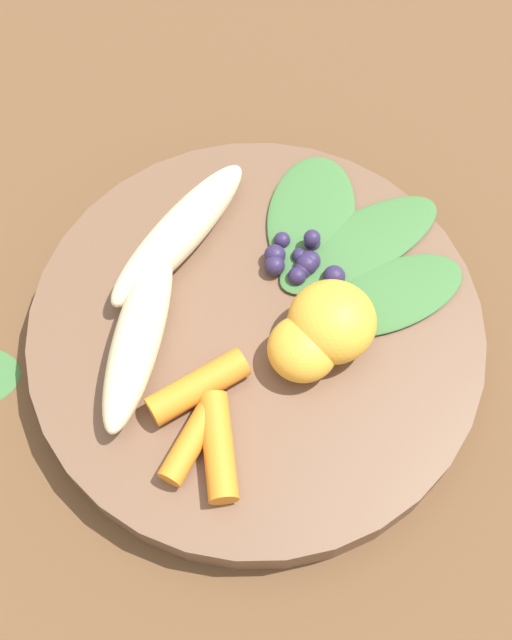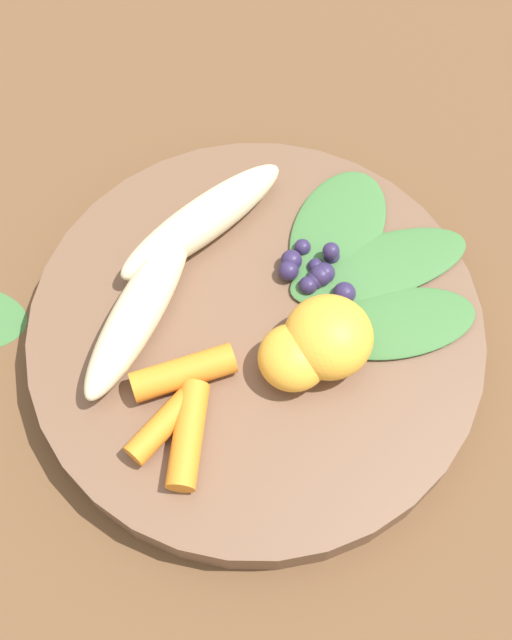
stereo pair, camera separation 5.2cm
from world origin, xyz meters
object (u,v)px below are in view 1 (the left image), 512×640
(banana_peeled_left, at_px, (139,334))
(orange_segment_near, at_px, (332,322))
(banana_peeled_right, at_px, (179,234))
(bowl, at_px, (256,337))

(banana_peeled_left, relative_size, orange_segment_near, 2.40)
(banana_peeled_right, height_order, orange_segment_near, orange_segment_near)
(banana_peeled_left, bearing_deg, banana_peeled_right, 174.08)
(bowl, relative_size, banana_peeled_left, 2.22)
(bowl, distance_m, orange_segment_near, 0.06)
(bowl, bearing_deg, orange_segment_near, 120.68)
(bowl, bearing_deg, banana_peeled_right, -101.93)
(orange_segment_near, bearing_deg, bowl, -59.32)
(bowl, xyz_separation_m, banana_peeled_left, (0.05, -0.05, 0.03))
(orange_segment_near, bearing_deg, banana_peeled_left, -49.14)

